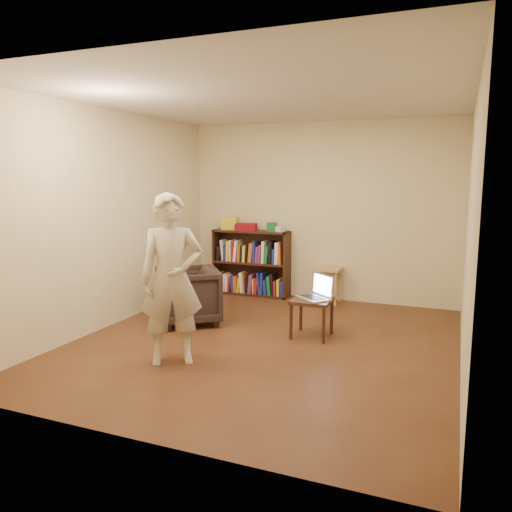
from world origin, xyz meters
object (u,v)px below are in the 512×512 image
at_px(stool, 328,274).
at_px(person, 172,279).
at_px(armchair, 187,296).
at_px(laptop, 316,293).
at_px(bookshelf, 251,266).
at_px(side_table, 312,305).

height_order(stool, person, person).
xyz_separation_m(armchair, laptop, (1.63, 0.09, 0.16)).
bearing_deg(bookshelf, side_table, -49.23).
relative_size(armchair, person, 0.46).
height_order(bookshelf, side_table, bookshelf).
xyz_separation_m(bookshelf, armchair, (-0.14, -1.73, -0.09)).
xyz_separation_m(laptop, person, (-1.08, -1.32, 0.33)).
xyz_separation_m(armchair, person, (0.55, -1.23, 0.48)).
height_order(armchair, side_table, armchair).
xyz_separation_m(stool, laptop, (0.25, -1.58, 0.09)).
relative_size(bookshelf, stool, 2.32).
bearing_deg(stool, person, -105.89).
distance_m(armchair, side_table, 1.59).
relative_size(stool, side_table, 1.17).
bearing_deg(laptop, stool, 138.33).
bearing_deg(armchair, person, -12.90).
relative_size(side_table, laptop, 0.95).
relative_size(stool, armchair, 0.68).
height_order(bookshelf, stool, bookshelf).
bearing_deg(armchair, side_table, 54.95).
xyz_separation_m(bookshelf, side_table, (1.45, -1.68, -0.07)).
distance_m(bookshelf, person, 3.01).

